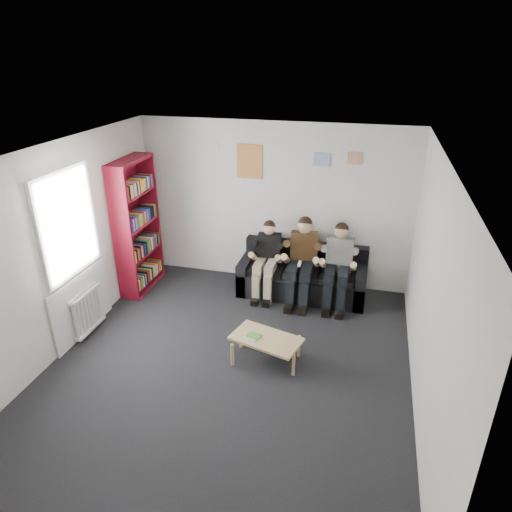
{
  "coord_description": "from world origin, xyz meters",
  "views": [
    {
      "loc": [
        1.51,
        -4.52,
        3.74
      ],
      "look_at": [
        0.01,
        1.3,
        0.96
      ],
      "focal_mm": 32.0,
      "sensor_mm": 36.0,
      "label": 1
    }
  ],
  "objects": [
    {
      "name": "room_shell",
      "position": [
        0.0,
        0.0,
        1.35
      ],
      "size": [
        5.0,
        5.0,
        5.0
      ],
      "color": "black",
      "rests_on": "ground"
    },
    {
      "name": "sofa",
      "position": [
        0.59,
        2.11,
        0.28
      ],
      "size": [
        2.03,
        0.83,
        0.79
      ],
      "color": "black",
      "rests_on": "ground"
    },
    {
      "name": "bookshelf",
      "position": [
        -2.06,
        1.65,
        1.09
      ],
      "size": [
        0.33,
        0.98,
        2.18
      ],
      "rotation": [
        0.0,
        0.0,
        0.02
      ],
      "color": "maroon",
      "rests_on": "ground"
    },
    {
      "name": "coffee_table",
      "position": [
        0.43,
        0.2,
        0.31
      ],
      "size": [
        0.88,
        0.48,
        0.35
      ],
      "rotation": [
        0.0,
        0.0,
        -0.27
      ],
      "color": "tan",
      "rests_on": "ground"
    },
    {
      "name": "game_cases",
      "position": [
        0.26,
        0.17,
        0.36
      ],
      "size": [
        0.19,
        0.15,
        0.03
      ],
      "rotation": [
        0.0,
        0.0,
        -0.34
      ],
      "color": "silver",
      "rests_on": "coffee_table"
    },
    {
      "name": "person_left",
      "position": [
        0.03,
        1.92,
        0.61
      ],
      "size": [
        0.37,
        0.8,
        1.23
      ],
      "rotation": [
        0.0,
        0.0,
        0.13
      ],
      "color": "black",
      "rests_on": "sofa"
    },
    {
      "name": "person_middle",
      "position": [
        0.59,
        1.92,
        0.65
      ],
      "size": [
        0.43,
        0.92,
        1.34
      ],
      "rotation": [
        0.0,
        0.0,
        0.12
      ],
      "color": "brown",
      "rests_on": "sofa"
    },
    {
      "name": "person_right",
      "position": [
        1.16,
        1.92,
        0.64
      ],
      "size": [
        0.41,
        0.87,
        1.29
      ],
      "rotation": [
        0.0,
        0.0,
        -0.04
      ],
      "color": "white",
      "rests_on": "sofa"
    },
    {
      "name": "radiator",
      "position": [
        -2.15,
        0.2,
        0.35
      ],
      "size": [
        0.1,
        0.64,
        0.6
      ],
      "color": "white",
      "rests_on": "ground"
    },
    {
      "name": "window",
      "position": [
        -2.22,
        0.2,
        1.03
      ],
      "size": [
        0.05,
        1.3,
        2.36
      ],
      "color": "white",
      "rests_on": "room_shell"
    },
    {
      "name": "poster_large",
      "position": [
        -0.4,
        2.49,
        2.05
      ],
      "size": [
        0.42,
        0.01,
        0.55
      ],
      "primitive_type": "cube",
      "color": "gold",
      "rests_on": "room_shell"
    },
    {
      "name": "poster_blue",
      "position": [
        0.75,
        2.49,
        2.15
      ],
      "size": [
        0.25,
        0.01,
        0.2
      ],
      "primitive_type": "cube",
      "color": "#458EEC",
      "rests_on": "room_shell"
    },
    {
      "name": "poster_pink",
      "position": [
        1.25,
        2.49,
        2.2
      ],
      "size": [
        0.22,
        0.01,
        0.18
      ],
      "primitive_type": "cube",
      "color": "#BE3B90",
      "rests_on": "room_shell"
    },
    {
      "name": "poster_sign",
      "position": [
        -1.0,
        2.49,
        2.25
      ],
      "size": [
        0.2,
        0.01,
        0.14
      ],
      "primitive_type": "cube",
      "color": "white",
      "rests_on": "room_shell"
    }
  ]
}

